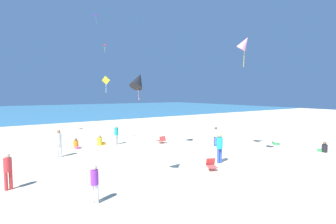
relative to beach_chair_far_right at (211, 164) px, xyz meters
name	(u,v)px	position (x,y,z in m)	size (l,w,h in m)	color
ground_plane	(138,139)	(0.58, 9.81, -0.29)	(120.00, 120.00, 0.00)	beige
ocean_water	(56,110)	(0.58, 55.85, -0.26)	(120.00, 60.00, 0.05)	teal
beach_chair_far_right	(211,164)	(0.00, 0.00, 0.00)	(0.68, 0.72, 0.60)	#D13D3D
beach_chair_mid_beach	(162,140)	(1.39, 7.09, 0.00)	(0.62, 0.61, 0.58)	#D13D3D
cooler_box	(276,143)	(8.63, 1.70, -0.16)	(0.66, 0.69, 0.24)	#339956
person_0	(220,146)	(1.24, 0.62, 0.70)	(0.35, 0.35, 1.71)	blue
person_1	(59,141)	(-6.20, 7.13, 0.72)	(0.36, 0.36, 1.75)	white
person_2	(95,181)	(-6.17, -0.42, 0.53)	(0.39, 0.39, 1.42)	white
person_3	(216,135)	(4.22, 3.89, 0.58)	(0.39, 0.39, 1.50)	blue
person_4	(100,141)	(-2.97, 9.13, 0.02)	(0.71, 0.48, 0.83)	yellow
person_5	(116,133)	(-1.81, 8.69, 0.58)	(0.41, 0.41, 1.51)	white
person_6	(76,145)	(-4.76, 9.05, -0.01)	(0.42, 0.65, 0.76)	orange
person_7	(324,148)	(9.08, -1.52, -0.02)	(0.38, 0.60, 0.73)	black
person_8	(8,169)	(-8.78, 2.78, 0.60)	(0.38, 0.38, 1.53)	red
kite_red	(104,45)	(2.28, 23.17, 10.40)	(0.54, 0.57, 1.16)	red
kite_black	(138,80)	(-3.97, 0.44, 4.25)	(1.03, 0.92, 1.29)	black
kite_purple	(96,15)	(2.31, 26.61, 15.24)	(0.57, 0.62, 1.42)	purple
kite_pink	(244,43)	(4.15, 1.39, 6.96)	(1.04, 1.19, 2.03)	pink
kite_yellow	(106,81)	(-2.03, 10.25, 4.77)	(0.54, 0.52, 1.39)	yellow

